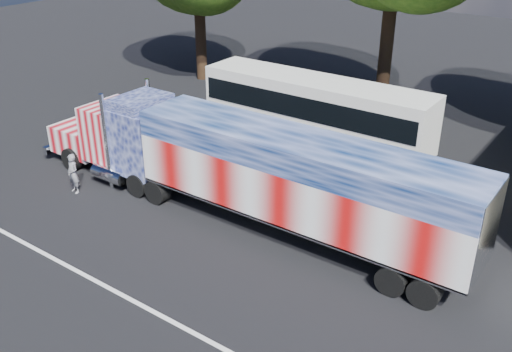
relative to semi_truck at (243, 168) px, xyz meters
The scene contains 5 objects.
ground 3.65m from the semi_truck, 79.61° to the right, with size 100.00×100.00×0.00m, color black.
lane_markings 7.37m from the semi_truck, 71.45° to the right, with size 30.00×2.67×0.01m.
semi_truck is the anchor object (origin of this frame).
coach_bus 7.76m from the semi_truck, 100.49° to the left, with size 11.47×2.67×3.34m.
woman 7.41m from the semi_truck, 161.25° to the right, with size 0.61×0.40×1.68m, color slate.
Camera 1 is at (10.79, -12.04, 11.00)m, focal length 40.00 mm.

